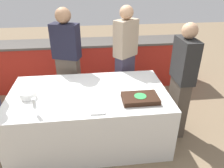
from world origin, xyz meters
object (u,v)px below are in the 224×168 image
Objects in this scene: cake at (140,98)px; plate_stack at (28,95)px; person_standing_back at (68,61)px; wine_glass at (34,104)px; person_cutting_cake at (125,58)px; person_seated_right at (181,82)px.

plate_stack is at bearing 170.60° from cake.
plate_stack is (-1.35, 0.22, 0.01)m from cake.
plate_stack is at bearing 83.46° from person_standing_back.
person_cutting_cake is (1.19, 1.21, 0.01)m from wine_glass.
person_standing_back is (-1.54, 0.79, 0.06)m from person_seated_right.
person_seated_right is (0.62, -0.79, -0.06)m from person_cutting_cake.
person_standing_back reaches higher than cake.
person_seated_right is at bearing 1.56° from plate_stack.
cake is 1.37m from plate_stack.
person_cutting_cake is at bearing -141.82° from person_seated_right.
wine_glass is 0.12× the size of person_cutting_cake.
plate_stack is at bearing -88.44° from person_seated_right.
person_cutting_cake is (0.00, 1.07, 0.11)m from cake.
cake is at bearing 52.21° from person_cutting_cake.
person_seated_right is (0.62, 0.28, 0.05)m from cake.
plate_stack is 0.11× the size of person_standing_back.
person_cutting_cake is at bearing -159.28° from person_standing_back.
wine_glass reaches higher than cake.
plate_stack is 0.98× the size of wine_glass.
person_cutting_cake is 1.01× the size of person_standing_back.
person_seated_right is at bearing 173.45° from person_standing_back.
wine_glass is 0.12× the size of person_seated_right.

